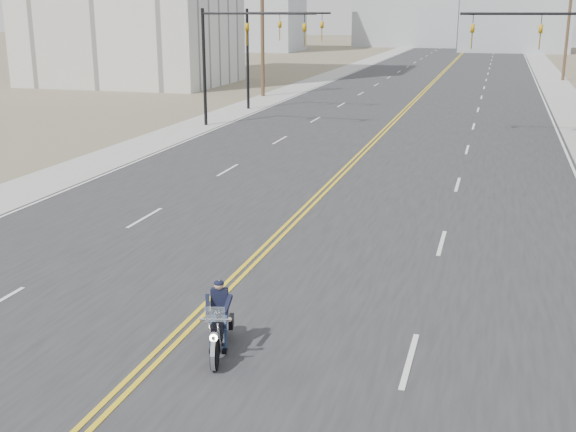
# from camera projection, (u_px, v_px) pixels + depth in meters

# --- Properties ---
(ground_plane) EXTENTS (400.00, 400.00, 0.00)m
(ground_plane) POSITION_uv_depth(u_px,v_px,m) (86.00, 429.00, 12.28)
(ground_plane) COLOR #776D56
(ground_plane) RESTS_ON ground
(road) EXTENTS (20.00, 200.00, 0.01)m
(road) POSITION_uv_depth(u_px,v_px,m) (438.00, 77.00, 76.93)
(road) COLOR #303033
(road) RESTS_ON ground
(sidewalk_left) EXTENTS (3.00, 200.00, 0.01)m
(sidewalk_left) POSITION_uv_depth(u_px,v_px,m) (333.00, 75.00, 80.01)
(sidewalk_left) COLOR #A5A5A0
(sidewalk_left) RESTS_ON ground
(sidewalk_right) EXTENTS (3.00, 200.00, 0.01)m
(sidewalk_right) POSITION_uv_depth(u_px,v_px,m) (552.00, 80.00, 73.84)
(sidewalk_right) COLOR #A5A5A0
(sidewalk_right) RESTS_ON ground
(traffic_mast_left) EXTENTS (7.10, 0.26, 7.00)m
(traffic_mast_left) POSITION_uv_depth(u_px,v_px,m) (235.00, 44.00, 42.88)
(traffic_mast_left) COLOR black
(traffic_mast_left) RESTS_ON ground
(traffic_mast_right) EXTENTS (7.10, 0.26, 7.00)m
(traffic_mast_right) POSITION_uv_depth(u_px,v_px,m) (554.00, 48.00, 38.07)
(traffic_mast_right) COLOR black
(traffic_mast_right) RESTS_ON ground
(traffic_mast_far) EXTENTS (6.10, 0.26, 7.00)m
(traffic_mast_far) POSITION_uv_depth(u_px,v_px,m) (270.00, 40.00, 50.38)
(traffic_mast_far) COLOR black
(traffic_mast_far) RESTS_ON ground
(utility_pole_e) EXTENTS (2.20, 0.30, 11.00)m
(utility_pole_e) POSITION_uv_depth(u_px,v_px,m) (569.00, 22.00, 72.01)
(utility_pole_e) COLOR brown
(utility_pole_e) RESTS_ON ground
(utility_pole_left) EXTENTS (2.20, 0.30, 10.50)m
(utility_pole_left) POSITION_uv_depth(u_px,v_px,m) (262.00, 28.00, 58.45)
(utility_pole_left) COLOR brown
(utility_pole_left) RESTS_ON ground
(haze_bldg_b) EXTENTS (18.00, 14.00, 14.00)m
(haze_bldg_b) POSITION_uv_depth(u_px,v_px,m) (515.00, 10.00, 123.66)
(haze_bldg_b) COLOR #ADB2B7
(haze_bldg_b) RESTS_ON ground
(haze_bldg_f) EXTENTS (12.00, 12.00, 16.00)m
(haze_bldg_f) POSITION_uv_depth(u_px,v_px,m) (212.00, 5.00, 143.54)
(haze_bldg_f) COLOR #ADB2B7
(haze_bldg_f) RESTS_ON ground
(motorcyclist) EXTENTS (1.30, 2.09, 1.52)m
(motorcyclist) POSITION_uv_depth(u_px,v_px,m) (218.00, 319.00, 14.78)
(motorcyclist) COLOR black
(motorcyclist) RESTS_ON ground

